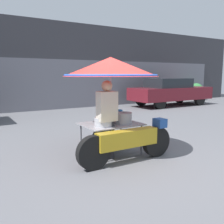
{
  "coord_description": "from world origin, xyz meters",
  "views": [
    {
      "loc": [
        -2.69,
        -3.88,
        1.67
      ],
      "look_at": [
        -0.05,
        0.46,
        0.91
      ],
      "focal_mm": 40.0,
      "sensor_mm": 36.0,
      "label": 1
    }
  ],
  "objects_px": {
    "potted_plant": "(196,90)",
    "parked_car": "(170,91)",
    "vendor_motorcycle_cart": "(113,80)",
    "vendor_person": "(107,116)"
  },
  "relations": [
    {
      "from": "potted_plant",
      "to": "parked_car",
      "type": "bearing_deg",
      "value": -160.1
    },
    {
      "from": "vendor_motorcycle_cart",
      "to": "parked_car",
      "type": "relative_size",
      "value": 0.44
    },
    {
      "from": "vendor_motorcycle_cart",
      "to": "vendor_person",
      "type": "height_order",
      "value": "vendor_motorcycle_cart"
    },
    {
      "from": "vendor_person",
      "to": "parked_car",
      "type": "relative_size",
      "value": 0.34
    },
    {
      "from": "vendor_motorcycle_cart",
      "to": "vendor_person",
      "type": "distance_m",
      "value": 0.76
    },
    {
      "from": "parked_car",
      "to": "potted_plant",
      "type": "bearing_deg",
      "value": 19.9
    },
    {
      "from": "vendor_person",
      "to": "parked_car",
      "type": "height_order",
      "value": "vendor_person"
    },
    {
      "from": "vendor_motorcycle_cart",
      "to": "vendor_person",
      "type": "relative_size",
      "value": 1.33
    },
    {
      "from": "parked_car",
      "to": "potted_plant",
      "type": "distance_m",
      "value": 3.85
    },
    {
      "from": "vendor_motorcycle_cart",
      "to": "vendor_person",
      "type": "xyz_separation_m",
      "value": [
        -0.23,
        -0.18,
        -0.7
      ]
    }
  ]
}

